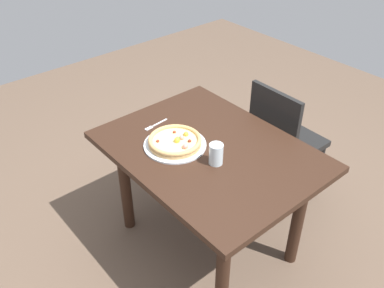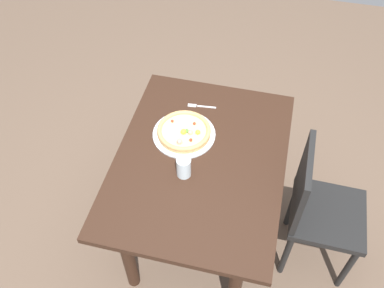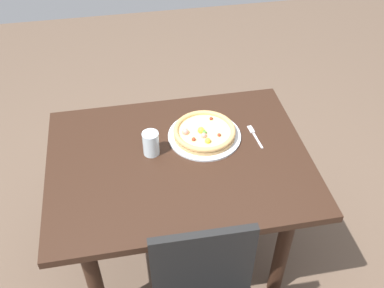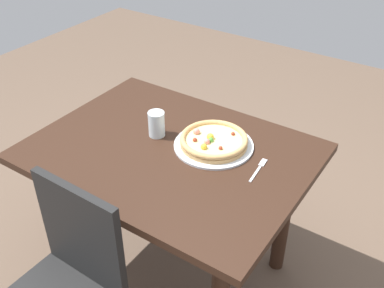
{
  "view_description": "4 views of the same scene",
  "coord_description": "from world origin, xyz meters",
  "px_view_note": "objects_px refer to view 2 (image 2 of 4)",
  "views": [
    {
      "loc": [
        -1.34,
        1.26,
        2.07
      ],
      "look_at": [
        0.07,
        0.06,
        0.75
      ],
      "focal_mm": 39.42,
      "sensor_mm": 36.0,
      "label": 1
    },
    {
      "loc": [
        -1.34,
        -0.28,
        2.47
      ],
      "look_at": [
        0.07,
        0.06,
        0.75
      ],
      "focal_mm": 39.55,
      "sensor_mm": 36.0,
      "label": 2
    },
    {
      "loc": [
        -0.2,
        -1.4,
        2.1
      ],
      "look_at": [
        0.07,
        0.06,
        0.75
      ],
      "focal_mm": 41.25,
      "sensor_mm": 36.0,
      "label": 3
    },
    {
      "loc": [
        0.95,
        -1.26,
        1.85
      ],
      "look_at": [
        0.07,
        0.06,
        0.75
      ],
      "focal_mm": 42.52,
      "sensor_mm": 36.0,
      "label": 4
    }
  ],
  "objects_px": {
    "dining_table": "(200,172)",
    "fork": "(199,106)",
    "plate": "(184,134)",
    "chair_near": "(317,208)",
    "pizza": "(184,131)",
    "drinking_glass": "(184,167)"
  },
  "relations": [
    {
      "from": "chair_near",
      "to": "plate",
      "type": "bearing_deg",
      "value": -99.32
    },
    {
      "from": "plate",
      "to": "fork",
      "type": "xyz_separation_m",
      "value": [
        0.23,
        -0.03,
        -0.0
      ]
    },
    {
      "from": "plate",
      "to": "drinking_glass",
      "type": "bearing_deg",
      "value": -165.99
    },
    {
      "from": "plate",
      "to": "fork",
      "type": "height_order",
      "value": "plate"
    },
    {
      "from": "chair_near",
      "to": "fork",
      "type": "xyz_separation_m",
      "value": [
        0.37,
        0.75,
        0.24
      ]
    },
    {
      "from": "dining_table",
      "to": "drinking_glass",
      "type": "xyz_separation_m",
      "value": [
        -0.12,
        0.06,
        0.17
      ]
    },
    {
      "from": "pizza",
      "to": "drinking_glass",
      "type": "bearing_deg",
      "value": -166.08
    },
    {
      "from": "plate",
      "to": "fork",
      "type": "relative_size",
      "value": 2.07
    },
    {
      "from": "dining_table",
      "to": "pizza",
      "type": "distance_m",
      "value": 0.24
    },
    {
      "from": "dining_table",
      "to": "fork",
      "type": "relative_size",
      "value": 7.03
    },
    {
      "from": "plate",
      "to": "fork",
      "type": "bearing_deg",
      "value": -7.89
    },
    {
      "from": "chair_near",
      "to": "plate",
      "type": "distance_m",
      "value": 0.83
    },
    {
      "from": "pizza",
      "to": "fork",
      "type": "relative_size",
      "value": 1.76
    },
    {
      "from": "dining_table",
      "to": "plate",
      "type": "height_order",
      "value": "plate"
    },
    {
      "from": "plate",
      "to": "pizza",
      "type": "distance_m",
      "value": 0.03
    },
    {
      "from": "dining_table",
      "to": "fork",
      "type": "bearing_deg",
      "value": 13.6
    },
    {
      "from": "chair_near",
      "to": "pizza",
      "type": "xyz_separation_m",
      "value": [
        0.14,
        0.78,
        0.27
      ]
    },
    {
      "from": "chair_near",
      "to": "pizza",
      "type": "distance_m",
      "value": 0.83
    },
    {
      "from": "dining_table",
      "to": "chair_near",
      "type": "bearing_deg",
      "value": -89.91
    },
    {
      "from": "pizza",
      "to": "drinking_glass",
      "type": "distance_m",
      "value": 0.27
    },
    {
      "from": "chair_near",
      "to": "pizza",
      "type": "bearing_deg",
      "value": -99.27
    },
    {
      "from": "fork",
      "to": "drinking_glass",
      "type": "height_order",
      "value": "drinking_glass"
    }
  ]
}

